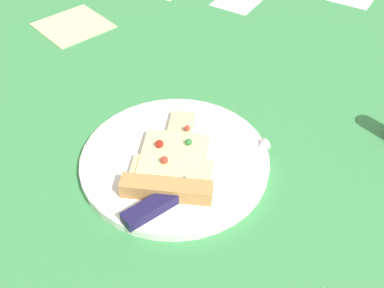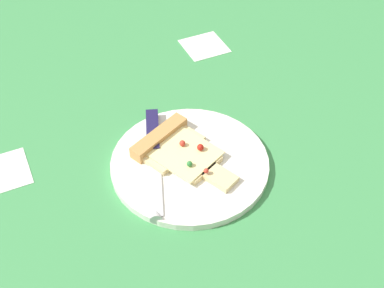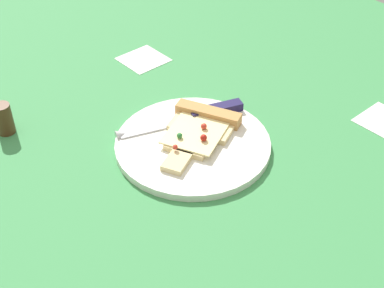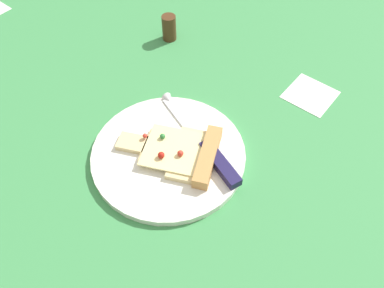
# 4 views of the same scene
# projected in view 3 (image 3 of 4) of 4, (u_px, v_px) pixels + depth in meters

# --- Properties ---
(ground_plane) EXTENTS (1.57, 1.57, 0.03)m
(ground_plane) POSITION_uv_depth(u_px,v_px,m) (159.00, 145.00, 0.97)
(ground_plane) COLOR #3D8C4C
(ground_plane) RESTS_ON ground
(plate) EXTENTS (0.27, 0.27, 0.01)m
(plate) POSITION_uv_depth(u_px,v_px,m) (193.00, 144.00, 0.94)
(plate) COLOR white
(plate) RESTS_ON ground_plane
(pizza_slice) EXTENTS (0.19, 0.15, 0.02)m
(pizza_slice) POSITION_uv_depth(u_px,v_px,m) (199.00, 129.00, 0.95)
(pizza_slice) COLOR beige
(pizza_slice) RESTS_ON plate
(knife) EXTENTS (0.23, 0.10, 0.02)m
(knife) POSITION_uv_depth(u_px,v_px,m) (193.00, 116.00, 0.98)
(knife) COLOR silver
(knife) RESTS_ON plate
(pepper_shaker) EXTENTS (0.03, 0.03, 0.06)m
(pepper_shaker) POSITION_uv_depth(u_px,v_px,m) (4.00, 119.00, 0.96)
(pepper_shaker) COLOR #4C2D19
(pepper_shaker) RESTS_ON ground_plane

